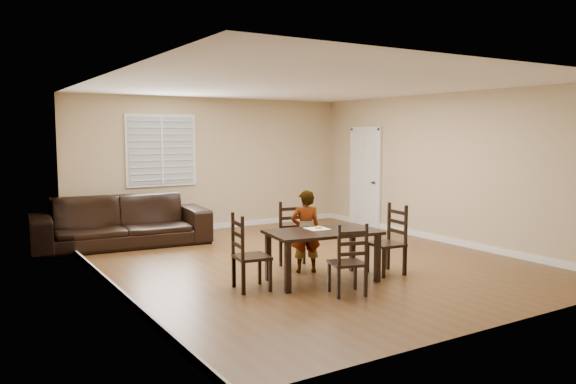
% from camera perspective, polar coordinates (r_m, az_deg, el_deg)
% --- Properties ---
extents(ground, '(7.00, 7.00, 0.00)m').
position_cam_1_polar(ground, '(8.79, 1.88, -7.05)').
color(ground, brown).
rests_on(ground, ground).
extents(room, '(6.04, 7.04, 2.72)m').
position_cam_1_polar(room, '(8.74, 1.47, 4.83)').
color(room, tan).
rests_on(room, ground).
extents(dining_table, '(1.57, 1.02, 0.69)m').
position_cam_1_polar(dining_table, '(7.54, 3.54, -4.63)').
color(dining_table, black).
rests_on(dining_table, ground).
extents(chair_near, '(0.50, 0.47, 0.97)m').
position_cam_1_polar(chair_near, '(8.40, 0.61, -4.59)').
color(chair_near, black).
rests_on(chair_near, ground).
extents(chair_far, '(0.49, 0.48, 0.90)m').
position_cam_1_polar(chair_far, '(6.90, 6.38, -7.23)').
color(chair_far, black).
rests_on(chair_far, ground).
extents(chair_left, '(0.47, 0.49, 0.98)m').
position_cam_1_polar(chair_left, '(7.13, -4.61, -6.49)').
color(chair_left, black).
rests_on(chair_left, ground).
extents(chair_right, '(0.45, 0.48, 0.99)m').
position_cam_1_polar(chair_right, '(8.14, 10.62, -4.99)').
color(chair_right, black).
rests_on(chair_right, ground).
extents(child, '(0.51, 0.42, 1.18)m').
position_cam_1_polar(child, '(8.00, 1.80, -4.02)').
color(child, gray).
rests_on(child, ground).
extents(napkin, '(0.31, 0.31, 0.00)m').
position_cam_1_polar(napkin, '(7.66, 2.98, -3.74)').
color(napkin, silver).
rests_on(napkin, dining_table).
extents(donut, '(0.10, 0.10, 0.03)m').
position_cam_1_polar(donut, '(7.67, 3.10, -3.58)').
color(donut, gold).
rests_on(donut, napkin).
extents(sofa, '(3.09, 1.44, 0.87)m').
position_cam_1_polar(sofa, '(10.32, -16.55, -2.88)').
color(sofa, black).
rests_on(sofa, ground).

